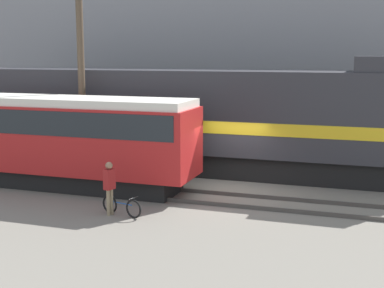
% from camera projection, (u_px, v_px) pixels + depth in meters
% --- Properties ---
extents(ground_plane, '(120.00, 120.00, 0.00)m').
position_uv_depth(ground_plane, '(227.00, 190.00, 20.36)').
color(ground_plane, slate).
extents(track_near, '(60.00, 1.51, 0.14)m').
position_uv_depth(track_near, '(217.00, 198.00, 18.99)').
color(track_near, '#47423D').
rests_on(track_near, ground).
extents(track_far, '(60.00, 1.51, 0.14)m').
position_uv_depth(track_far, '(245.00, 173.00, 23.04)').
color(track_far, '#47423D').
rests_on(track_far, ground).
extents(building_backdrop, '(48.57, 6.00, 9.14)m').
position_uv_depth(building_backdrop, '(279.00, 64.00, 30.05)').
color(building_backdrop, gray).
rests_on(building_backdrop, ground).
extents(freight_locomotive, '(20.20, 3.04, 5.05)m').
position_uv_depth(freight_locomotive, '(188.00, 118.00, 23.48)').
color(freight_locomotive, black).
rests_on(freight_locomotive, ground).
extents(streetcar, '(11.61, 2.54, 3.51)m').
position_uv_depth(streetcar, '(51.00, 135.00, 20.78)').
color(streetcar, black).
rests_on(streetcar, ground).
extents(bicycle, '(1.57, 0.58, 0.67)m').
position_uv_depth(bicycle, '(122.00, 206.00, 17.13)').
color(bicycle, black).
rests_on(bicycle, ground).
extents(person, '(0.31, 0.40, 1.75)m').
position_uv_depth(person, '(109.00, 183.00, 17.09)').
color(person, '#8C7A5B').
rests_on(person, ground).
extents(utility_pole_left, '(0.29, 0.29, 8.90)m').
position_uv_depth(utility_pole_left, '(81.00, 71.00, 22.35)').
color(utility_pole_left, '#4C3D2D').
rests_on(utility_pole_left, ground).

